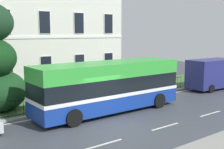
% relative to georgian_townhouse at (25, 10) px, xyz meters
% --- Properties ---
extents(ground_plane, '(60.00, 56.00, 0.18)m').
position_rel_georgian_townhouse_xyz_m(ground_plane, '(-0.75, -13.36, -6.97)').
color(ground_plane, '#3D4149').
extents(georgian_townhouse, '(16.22, 8.47, 13.61)m').
position_rel_georgian_townhouse_xyz_m(georgian_townhouse, '(0.00, 0.00, 0.00)').
color(georgian_townhouse, silver).
rests_on(georgian_townhouse, ground_plane).
extents(iron_verge_railing, '(19.96, 0.04, 0.97)m').
position_rel_georgian_townhouse_xyz_m(iron_verge_railing, '(0.00, -9.96, -6.33)').
color(iron_verge_railing, black).
rests_on(iron_verge_railing, ground_plane).
extents(single_decker_bus, '(9.74, 2.75, 3.10)m').
position_rel_georgian_townhouse_xyz_m(single_decker_bus, '(0.60, -12.03, -5.32)').
color(single_decker_bus, navy).
rests_on(single_decker_bus, ground_plane).
extents(white_panel_van, '(5.81, 2.37, 2.61)m').
position_rel_georgian_townhouse_xyz_m(white_panel_van, '(12.24, -11.67, -5.62)').
color(white_panel_van, navy).
rests_on(white_panel_van, ground_plane).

